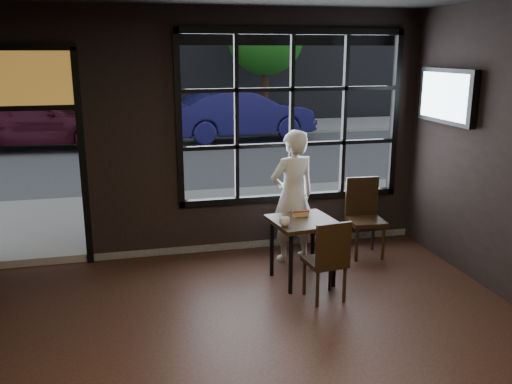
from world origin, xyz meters
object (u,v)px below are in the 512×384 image
object	(u,v)px
cafe_table	(302,250)
navy_car	(240,114)
chair_near	(325,259)
man	(293,196)

from	to	relation	value
cafe_table	navy_car	world-z (taller)	navy_car
chair_near	navy_car	world-z (taller)	navy_car
chair_near	man	distance (m)	1.26
navy_car	man	bearing A→B (deg)	162.67
chair_near	man	size ratio (longest dim) A/B	0.54
man	navy_car	distance (m)	9.54
chair_near	cafe_table	bearing A→B (deg)	-87.29
cafe_table	chair_near	size ratio (longest dim) A/B	0.83
navy_car	cafe_table	bearing A→B (deg)	162.73
chair_near	man	bearing A→B (deg)	-96.58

